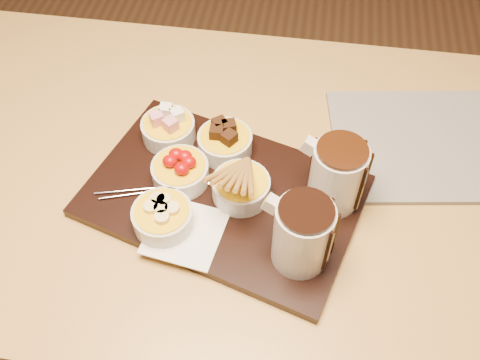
# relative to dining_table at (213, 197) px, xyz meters

# --- Properties ---
(ground) EXTENTS (5.00, 5.00, 0.00)m
(ground) POSITION_rel_dining_table_xyz_m (0.00, 0.00, -0.65)
(ground) COLOR brown
(ground) RESTS_ON ground
(dining_table) EXTENTS (1.20, 0.80, 0.75)m
(dining_table) POSITION_rel_dining_table_xyz_m (0.00, 0.00, 0.00)
(dining_table) COLOR tan
(dining_table) RESTS_ON ground
(serving_board) EXTENTS (0.53, 0.42, 0.02)m
(serving_board) POSITION_rel_dining_table_xyz_m (0.04, -0.07, 0.11)
(serving_board) COLOR black
(serving_board) RESTS_ON dining_table
(napkin) EXTENTS (0.14, 0.14, 0.00)m
(napkin) POSITION_rel_dining_table_xyz_m (-0.01, -0.16, 0.12)
(napkin) COLOR white
(napkin) RESTS_ON serving_board
(bowl_marshmallows) EXTENTS (0.10, 0.10, 0.04)m
(bowl_marshmallows) POSITION_rel_dining_table_xyz_m (-0.09, 0.04, 0.14)
(bowl_marshmallows) COLOR beige
(bowl_marshmallows) RESTS_ON serving_board
(bowl_cake) EXTENTS (0.10, 0.10, 0.04)m
(bowl_cake) POSITION_rel_dining_table_xyz_m (0.02, 0.03, 0.14)
(bowl_cake) COLOR beige
(bowl_cake) RESTS_ON serving_board
(bowl_strawberries) EXTENTS (0.10, 0.10, 0.04)m
(bowl_strawberries) POSITION_rel_dining_table_xyz_m (-0.04, -0.05, 0.14)
(bowl_strawberries) COLOR beige
(bowl_strawberries) RESTS_ON serving_board
(bowl_biscotti) EXTENTS (0.10, 0.10, 0.04)m
(bowl_biscotti) POSITION_rel_dining_table_xyz_m (0.07, -0.07, 0.14)
(bowl_biscotti) COLOR beige
(bowl_biscotti) RESTS_ON serving_board
(bowl_bananas) EXTENTS (0.10, 0.10, 0.04)m
(bowl_bananas) POSITION_rel_dining_table_xyz_m (-0.05, -0.15, 0.14)
(bowl_bananas) COLOR beige
(bowl_bananas) RESTS_ON serving_board
(pitcher_dark_chocolate) EXTENTS (0.11, 0.11, 0.12)m
(pitcher_dark_chocolate) POSITION_rel_dining_table_xyz_m (0.18, -0.18, 0.18)
(pitcher_dark_chocolate) COLOR silver
(pitcher_dark_chocolate) RESTS_ON serving_board
(pitcher_milk_chocolate) EXTENTS (0.11, 0.11, 0.12)m
(pitcher_milk_chocolate) POSITION_rel_dining_table_xyz_m (0.22, -0.06, 0.18)
(pitcher_milk_chocolate) COLOR silver
(pitcher_milk_chocolate) RESTS_ON serving_board
(fondue_skewers) EXTENTS (0.10, 0.26, 0.01)m
(fondue_skewers) POSITION_rel_dining_table_xyz_m (-0.06, -0.08, 0.12)
(fondue_skewers) COLOR silver
(fondue_skewers) RESTS_ON serving_board
(newspaper) EXTENTS (0.39, 0.33, 0.01)m
(newspaper) POSITION_rel_dining_table_xyz_m (0.40, 0.11, 0.10)
(newspaper) COLOR beige
(newspaper) RESTS_ON dining_table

